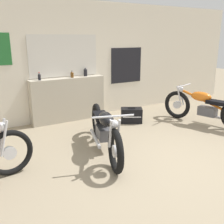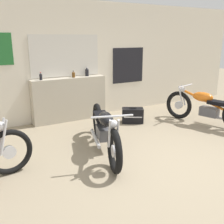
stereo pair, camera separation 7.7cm
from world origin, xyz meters
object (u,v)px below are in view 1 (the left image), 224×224
bottle_center (85,72)px  hard_case_black (131,115)px  motorcycle_orange (205,107)px  bottle_leftmost (39,77)px  motorcycle_black (104,129)px  bottle_left_center (72,75)px

bottle_center → hard_case_black: 1.54m
motorcycle_orange → hard_case_black: motorcycle_orange is taller
bottle_leftmost → motorcycle_orange: bearing=-30.1°
bottle_center → hard_case_black: bottle_center is taller
hard_case_black → bottle_leftmost: bearing=154.2°
bottle_leftmost → motorcycle_black: bottle_leftmost is taller
bottle_leftmost → bottle_center: 1.15m
bottle_leftmost → bottle_center: bearing=2.8°
bottle_center → hard_case_black: (0.72, -0.96, -0.97)m
hard_case_black → bottle_left_center: bearing=140.3°
motorcycle_orange → bottle_left_center: bearing=142.7°
bottle_center → hard_case_black: size_ratio=0.39×
bottle_leftmost → motorcycle_black: size_ratio=0.08×
bottle_left_center → hard_case_black: size_ratio=0.28×
bottle_left_center → motorcycle_black: bearing=-97.1°
bottle_center → motorcycle_orange: (2.10, -1.93, -0.73)m
bottle_left_center → hard_case_black: bottle_left_center is taller
motorcycle_orange → hard_case_black: size_ratio=3.57×
motorcycle_black → bottle_leftmost: bearing=104.6°
bottle_leftmost → bottle_left_center: bearing=0.2°
motorcycle_black → bottle_left_center: bearing=82.9°
motorcycle_orange → hard_case_black: (-1.37, 0.97, -0.24)m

